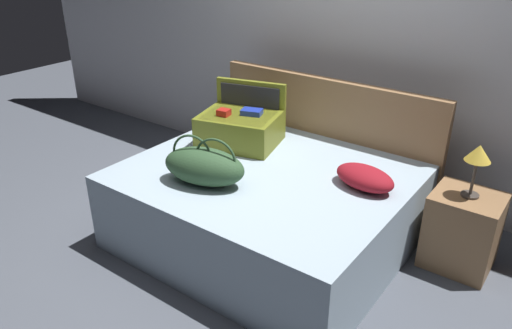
% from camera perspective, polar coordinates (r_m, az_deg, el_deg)
% --- Properties ---
extents(ground_plane, '(12.00, 12.00, 0.00)m').
position_cam_1_polar(ground_plane, '(3.48, -2.79, -11.71)').
color(ground_plane, '#4C515B').
extents(back_wall, '(8.00, 0.10, 2.60)m').
position_cam_1_polar(back_wall, '(4.24, 11.41, 14.21)').
color(back_wall, silver).
rests_on(back_wall, ground).
extents(bed, '(1.91, 1.61, 0.58)m').
position_cam_1_polar(bed, '(3.58, 1.15, -4.92)').
color(bed, '#99ADBC').
rests_on(bed, ground).
extents(headboard, '(1.94, 0.08, 1.05)m').
position_cam_1_polar(headboard, '(4.12, 8.01, 2.80)').
color(headboard, olive).
rests_on(headboard, ground).
extents(hard_case_large, '(0.69, 0.62, 0.45)m').
position_cam_1_polar(hard_case_large, '(3.85, -1.80, 4.54)').
color(hard_case_large, olive).
rests_on(hard_case_large, bed).
extents(duffel_bag, '(0.62, 0.42, 0.34)m').
position_cam_1_polar(duffel_bag, '(3.24, -6.03, -0.15)').
color(duffel_bag, '#2D4C2D').
rests_on(duffel_bag, bed).
extents(pillow_near_headboard, '(0.46, 0.32, 0.14)m').
position_cam_1_polar(pillow_near_headboard, '(3.28, 12.49, -1.49)').
color(pillow_near_headboard, maroon).
rests_on(pillow_near_headboard, bed).
extents(nightstand, '(0.44, 0.40, 0.54)m').
position_cam_1_polar(nightstand, '(3.63, 22.78, -7.08)').
color(nightstand, olive).
rests_on(nightstand, ground).
extents(table_lamp, '(0.16, 0.16, 0.36)m').
position_cam_1_polar(table_lamp, '(3.38, 24.36, 0.85)').
color(table_lamp, '#3F3833').
rests_on(table_lamp, nightstand).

